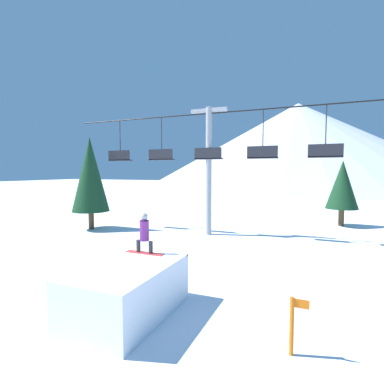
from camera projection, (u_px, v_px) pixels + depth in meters
ground_plane at (132, 302)px, 9.45m from camera, size 220.00×220.00×0.00m
mountain_ridge at (297, 145)px, 82.24m from camera, size 81.84×81.84×22.55m
snow_ramp at (128, 290)px, 8.57m from camera, size 2.24×3.57×1.44m
snowboarder at (144, 233)px, 9.75m from camera, size 1.34×0.30×1.34m
chairlift at (209, 158)px, 19.17m from camera, size 20.12×0.44×8.18m
pine_tree_near at (90, 174)px, 21.12m from camera, size 2.58×2.58×6.54m
pine_tree_far at (342, 185)px, 22.30m from camera, size 2.30×2.30×4.93m
trail_marker at (293, 324)px, 6.68m from camera, size 0.41×0.10×1.33m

